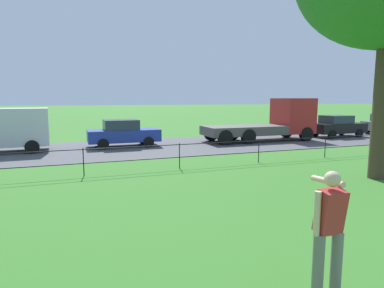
{
  "coord_description": "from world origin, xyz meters",
  "views": [
    {
      "loc": [
        -3.94,
        2.61,
        2.71
      ],
      "look_at": [
        -1.08,
        10.33,
        1.58
      ],
      "focal_mm": 30.79,
      "sensor_mm": 36.0,
      "label": 1
    }
  ],
  "objects_px": {
    "car_blue_far_right": "(123,133)",
    "car_black_far_left": "(337,126)",
    "person_thrower": "(329,227)",
    "flatbed_truck_center": "(274,122)"
  },
  "relations": [
    {
      "from": "flatbed_truck_center",
      "to": "car_black_far_left",
      "type": "bearing_deg",
      "value": 1.18
    },
    {
      "from": "person_thrower",
      "to": "car_blue_far_right",
      "type": "distance_m",
      "value": 15.47
    },
    {
      "from": "car_blue_far_right",
      "to": "car_black_far_left",
      "type": "bearing_deg",
      "value": -1.48
    },
    {
      "from": "person_thrower",
      "to": "car_blue_far_right",
      "type": "height_order",
      "value": "person_thrower"
    },
    {
      "from": "person_thrower",
      "to": "car_black_far_left",
      "type": "height_order",
      "value": "person_thrower"
    },
    {
      "from": "person_thrower",
      "to": "car_blue_far_right",
      "type": "xyz_separation_m",
      "value": [
        -0.49,
        15.46,
        -0.16
      ]
    },
    {
      "from": "car_black_far_left",
      "to": "car_blue_far_right",
      "type": "bearing_deg",
      "value": 178.52
    },
    {
      "from": "flatbed_truck_center",
      "to": "car_black_far_left",
      "type": "relative_size",
      "value": 1.82
    },
    {
      "from": "car_blue_far_right",
      "to": "car_black_far_left",
      "type": "distance_m",
      "value": 15.19
    },
    {
      "from": "car_black_far_left",
      "to": "person_thrower",
      "type": "bearing_deg",
      "value": -134.29
    }
  ]
}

